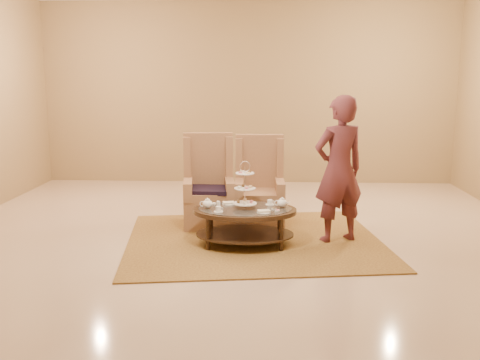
{
  "coord_description": "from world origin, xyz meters",
  "views": [
    {
      "loc": [
        0.33,
        -6.5,
        2.07
      ],
      "look_at": [
        0.02,
        0.2,
        0.77
      ],
      "focal_mm": 40.0,
      "sensor_mm": 36.0,
      "label": 1
    }
  ],
  "objects_px": {
    "tea_table": "(245,215)",
    "person": "(339,170)",
    "armchair_left": "(209,194)",
    "armchair_right": "(259,195)"
  },
  "relations": [
    {
      "from": "tea_table",
      "to": "armchair_left",
      "type": "distance_m",
      "value": 1.09
    },
    {
      "from": "armchair_left",
      "to": "armchair_right",
      "type": "height_order",
      "value": "armchair_left"
    },
    {
      "from": "tea_table",
      "to": "armchair_right",
      "type": "bearing_deg",
      "value": 79.48
    },
    {
      "from": "armchair_right",
      "to": "person",
      "type": "bearing_deg",
      "value": -39.96
    },
    {
      "from": "tea_table",
      "to": "armchair_left",
      "type": "relative_size",
      "value": 1.0
    },
    {
      "from": "armchair_left",
      "to": "tea_table",
      "type": "bearing_deg",
      "value": -66.9
    },
    {
      "from": "tea_table",
      "to": "armchair_left",
      "type": "bearing_deg",
      "value": 118.89
    },
    {
      "from": "armchair_right",
      "to": "tea_table",
      "type": "bearing_deg",
      "value": -101.02
    },
    {
      "from": "armchair_left",
      "to": "armchair_right",
      "type": "distance_m",
      "value": 0.72
    },
    {
      "from": "tea_table",
      "to": "person",
      "type": "bearing_deg",
      "value": 9.86
    }
  ]
}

